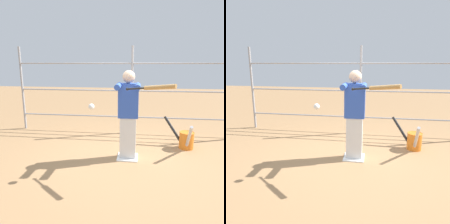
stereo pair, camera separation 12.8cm
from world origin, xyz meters
TOP-DOWN VIEW (x-y plane):
  - ground_plane at (0.00, 0.00)m, footprint 24.00×24.00m
  - home_plate at (0.00, 0.00)m, footprint 0.40×0.40m
  - fence_backstop at (0.00, -1.60)m, footprint 6.06×0.06m
  - batter at (0.00, 0.02)m, footprint 0.44×0.57m
  - baseball_bat_swinging at (-0.43, 0.72)m, footprint 0.75×0.48m
  - softball_in_flight at (0.54, 0.71)m, footprint 0.10×0.10m
  - bat_bucket at (-1.22, -0.63)m, footprint 0.64×0.98m

SIDE VIEW (x-z plane):
  - ground_plane at x=0.00m, z-range 0.00..0.00m
  - home_plate at x=0.00m, z-range 0.00..0.02m
  - bat_bucket at x=-1.22m, z-range -0.13..0.55m
  - batter at x=0.00m, z-range 0.07..1.77m
  - fence_backstop at x=0.00m, z-range 0.00..2.24m
  - softball_in_flight at x=0.54m, z-range 1.11..1.20m
  - baseball_bat_swinging at x=-0.43m, z-range 1.39..1.55m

